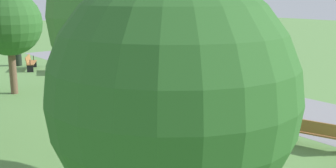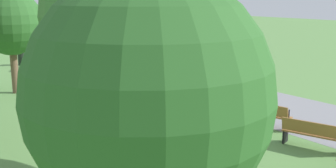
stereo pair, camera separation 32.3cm
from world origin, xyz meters
The scene contains 17 objects.
ground_plane centered at (0.00, 0.00, 0.00)m, with size 120.00×120.00×0.00m, color #5B8C47.
path_paving centered at (0.00, 1.80, 0.00)m, with size 38.21×4.67×0.01m, color gray.
bench_0 centered at (-11.49, -2.87, 0.48)m, with size 1.89×1.29×0.89m.
bench_1 centered at (-9.32, -1.87, 0.48)m, with size 1.92×1.14×0.89m.
bench_2 centered at (-7.07, -1.09, 0.48)m, with size 1.94×0.99×0.89m.
bench_3 centered at (-4.75, -0.52, 0.48)m, with size 1.94×0.82×0.89m.
bench_4 centered at (-2.39, -0.18, 0.48)m, with size 1.92×0.65×0.89m.
bench_5 centered at (0.00, -0.07, 0.48)m, with size 1.88×0.47×0.89m.
bench_6 centered at (2.39, -0.18, 0.48)m, with size 1.92×0.65×0.89m.
bench_7 centered at (4.75, -0.52, 0.48)m, with size 1.94×0.82×0.89m.
bench_8 centered at (7.07, -1.09, 0.48)m, with size 1.94×0.99×0.89m.
person_seated centered at (0.06, 0.07, 0.64)m, with size 0.32×0.52×1.20m.
tree_0 centered at (10.16, -9.33, 3.50)m, with size 2.58×2.58×4.85m.
tree_2 centered at (6.02, -6.66, 4.12)m, with size 4.24×4.24×6.25m.
tree_3 centered at (-5.80, -5.81, 3.31)m, with size 3.00×3.00×4.83m.
lamp_post centered at (-10.38, 0.59, 2.99)m, with size 0.32×0.32×4.35m.
trash_bin centered at (-13.54, -2.94, 0.43)m, with size 0.48×0.48×0.86m, color black.
Camera 2 is at (13.44, -11.65, 4.56)m, focal length 43.13 mm.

